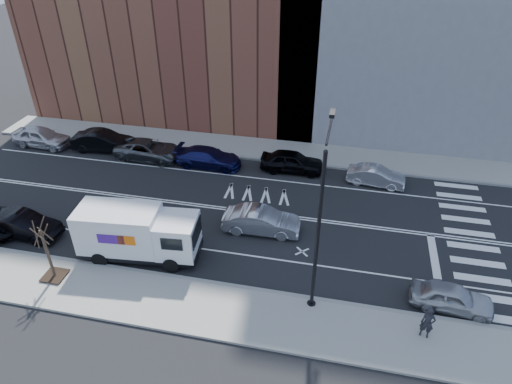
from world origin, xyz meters
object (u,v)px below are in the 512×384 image
at_px(driving_sedan, 261,221).
at_px(near_parked_front, 452,297).
at_px(far_parked_a, 41,137).
at_px(fedex_van, 137,233).
at_px(pedestrian, 428,323).
at_px(far_parked_b, 103,141).

height_order(driving_sedan, near_parked_front, driving_sedan).
bearing_deg(far_parked_a, fedex_van, -125.89).
distance_m(far_parked_a, near_parked_front, 33.06).
height_order(far_parked_a, pedestrian, pedestrian).
height_order(fedex_van, far_parked_b, fedex_van).
height_order(fedex_van, driving_sedan, fedex_van).
bearing_deg(fedex_van, pedestrian, -15.19).
distance_m(far_parked_b, near_parked_front, 28.19).
distance_m(far_parked_a, pedestrian, 32.61).
relative_size(far_parked_a, driving_sedan, 1.02).
relative_size(driving_sedan, pedestrian, 2.73).
distance_m(far_parked_a, far_parked_b, 5.44).
distance_m(fedex_van, driving_sedan, 7.50).
bearing_deg(far_parked_a, far_parked_b, -83.18).
height_order(far_parked_b, driving_sedan, far_parked_b).
bearing_deg(driving_sedan, near_parked_front, -113.39).
bearing_deg(near_parked_front, driving_sedan, 73.63).
bearing_deg(pedestrian, driving_sedan, 154.92).
distance_m(near_parked_front, pedestrian, 2.71).
height_order(far_parked_a, driving_sedan, far_parked_a).
distance_m(fedex_van, far_parked_a, 17.83).
bearing_deg(driving_sedan, far_parked_b, 60.05).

